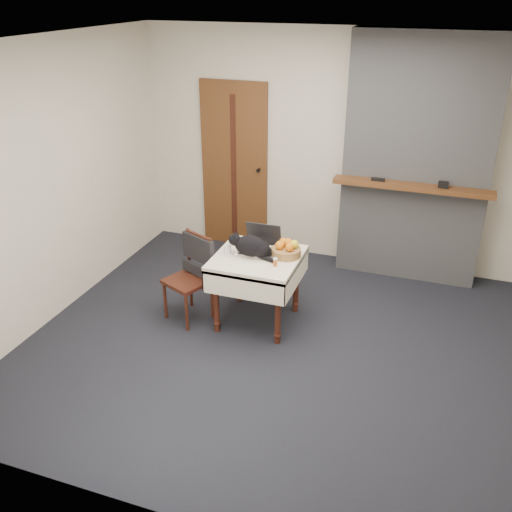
# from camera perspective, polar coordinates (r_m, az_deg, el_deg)

# --- Properties ---
(ground) EXTENTS (4.50, 4.50, 0.00)m
(ground) POSITION_cam_1_polar(r_m,az_deg,el_deg) (5.28, 2.37, -8.84)
(ground) COLOR black
(ground) RESTS_ON ground
(room_shell) EXTENTS (4.52, 4.01, 2.61)m
(room_shell) POSITION_cam_1_polar(r_m,az_deg,el_deg) (4.95, 4.38, 11.25)
(room_shell) COLOR beige
(room_shell) RESTS_ON ground
(door) EXTENTS (0.82, 0.10, 2.00)m
(door) POSITION_cam_1_polar(r_m,az_deg,el_deg) (6.90, -2.17, 8.94)
(door) COLOR brown
(door) RESTS_ON ground
(chimney) EXTENTS (1.62, 0.48, 2.60)m
(chimney) POSITION_cam_1_polar(r_m,az_deg,el_deg) (6.26, 15.77, 9.05)
(chimney) COLOR gray
(chimney) RESTS_ON ground
(side_table) EXTENTS (0.78, 0.78, 0.70)m
(side_table) POSITION_cam_1_polar(r_m,az_deg,el_deg) (5.34, 0.14, -1.10)
(side_table) COLOR #3D1610
(side_table) RESTS_ON ground
(laptop) EXTENTS (0.34, 0.29, 0.25)m
(laptop) POSITION_cam_1_polar(r_m,az_deg,el_deg) (5.36, 0.49, 1.13)
(laptop) COLOR #B7B7BC
(laptop) RESTS_ON side_table
(cat) EXTENTS (0.48, 0.21, 0.23)m
(cat) POSITION_cam_1_polar(r_m,az_deg,el_deg) (5.24, -0.41, 0.96)
(cat) COLOR black
(cat) RESTS_ON side_table
(cream_jar) EXTENTS (0.07, 0.07, 0.08)m
(cream_jar) POSITION_cam_1_polar(r_m,az_deg,el_deg) (5.33, -2.87, 0.67)
(cream_jar) COLOR silver
(cream_jar) RESTS_ON side_table
(pill_bottle) EXTENTS (0.04, 0.04, 0.08)m
(pill_bottle) POSITION_cam_1_polar(r_m,az_deg,el_deg) (5.09, 1.94, -0.59)
(pill_bottle) COLOR #AB4E15
(pill_bottle) RESTS_ON side_table
(fruit_basket) EXTENTS (0.27, 0.27, 0.15)m
(fruit_basket) POSITION_cam_1_polar(r_m,az_deg,el_deg) (5.27, 3.06, 0.64)
(fruit_basket) COLOR #94633B
(fruit_basket) RESTS_ON side_table
(desk_clutter) EXTENTS (0.15, 0.07, 0.01)m
(desk_clutter) POSITION_cam_1_polar(r_m,az_deg,el_deg) (5.30, 2.50, 0.09)
(desk_clutter) COLOR black
(desk_clutter) RESTS_ON side_table
(chair) EXTENTS (0.50, 0.50, 0.85)m
(chair) POSITION_cam_1_polar(r_m,az_deg,el_deg) (5.49, -6.24, -0.92)
(chair) COLOR #3D1610
(chair) RESTS_ON ground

